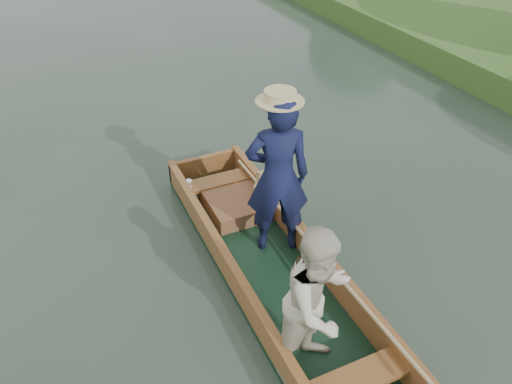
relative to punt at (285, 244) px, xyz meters
name	(u,v)px	position (x,y,z in m)	size (l,w,h in m)	color
ground	(277,285)	(-0.03, 0.09, -0.69)	(120.00, 120.00, 0.00)	#283D30
punt	(285,244)	(0.00, 0.00, 0.00)	(1.37, 5.00, 2.15)	black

